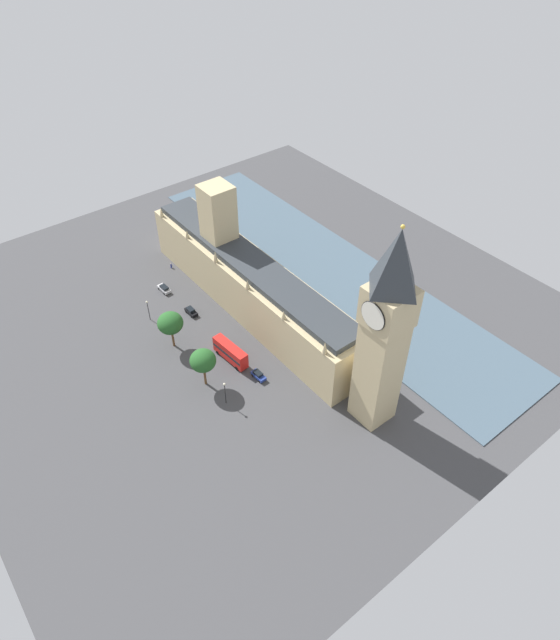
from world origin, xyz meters
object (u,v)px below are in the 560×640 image
(car_black_kerbside, at_px, (191,311))
(plane_tree_near_tower, at_px, (170,323))
(clock_tower, at_px, (385,330))
(street_lamp_by_river_gate, at_px, (148,307))
(double_decker_bus_midblock, at_px, (230,352))
(car_silver_trailing, at_px, (164,289))
(street_lamp_opposite_hall, at_px, (225,389))
(plane_tree_leading, at_px, (203,361))
(parliament_building, at_px, (248,281))
(pedestrian_far_end, at_px, (171,266))
(car_blue_under_trees, at_px, (258,375))

(car_black_kerbside, distance_m, plane_tree_near_tower, 14.13)
(clock_tower, height_order, car_black_kerbside, clock_tower)
(car_black_kerbside, relative_size, street_lamp_by_river_gate, 0.66)
(clock_tower, xyz_separation_m, double_decker_bus_midblock, (15.10, -32.91, -22.60))
(clock_tower, distance_m, car_black_kerbside, 60.51)
(car_silver_trailing, relative_size, street_lamp_by_river_gate, 0.74)
(car_black_kerbside, relative_size, street_lamp_opposite_hall, 0.63)
(plane_tree_near_tower, relative_size, street_lamp_opposite_hall, 1.56)
(car_silver_trailing, relative_size, street_lamp_opposite_hall, 0.71)
(plane_tree_leading, height_order, street_lamp_by_river_gate, plane_tree_leading)
(plane_tree_near_tower, bearing_deg, street_lamp_opposite_hall, 89.64)
(clock_tower, xyz_separation_m, car_silver_trailing, (14.61, -66.63, -24.34))
(car_black_kerbside, bearing_deg, street_lamp_opposite_hall, 70.64)
(parliament_building, distance_m, street_lamp_opposite_hall, 34.55)
(car_black_kerbside, distance_m, pedestrian_far_end, 22.25)
(car_silver_trailing, xyz_separation_m, street_lamp_opposite_hall, (9.05, 44.26, 3.68))
(clock_tower, xyz_separation_m, street_lamp_by_river_gate, (23.51, -58.37, -20.84))
(plane_tree_near_tower, bearing_deg, clock_tower, 117.12)
(plane_tree_leading, bearing_deg, car_black_kerbside, -113.79)
(car_silver_trailing, xyz_separation_m, double_decker_bus_midblock, (0.49, 33.72, 1.74))
(plane_tree_near_tower, xyz_separation_m, street_lamp_opposite_hall, (0.15, 23.52, -2.97))
(plane_tree_leading, distance_m, street_lamp_opposite_hall, 8.37)
(clock_tower, relative_size, plane_tree_leading, 4.74)
(parliament_building, xyz_separation_m, clock_tower, (0.46, 46.80, 16.75))
(plane_tree_leading, bearing_deg, clock_tower, 128.69)
(plane_tree_leading, xyz_separation_m, street_lamp_opposite_hall, (-0.48, 7.75, -3.12))
(plane_tree_near_tower, distance_m, street_lamp_opposite_hall, 23.71)
(street_lamp_opposite_hall, bearing_deg, plane_tree_near_tower, -90.36)
(double_decker_bus_midblock, bearing_deg, car_black_kerbside, 81.26)
(clock_tower, bearing_deg, car_black_kerbside, -75.62)
(pedestrian_far_end, height_order, plane_tree_leading, plane_tree_leading)
(car_silver_trailing, distance_m, double_decker_bus_midblock, 33.77)
(car_blue_under_trees, xyz_separation_m, pedestrian_far_end, (-5.79, -51.02, -0.20))
(clock_tower, relative_size, street_lamp_opposite_hall, 7.43)
(car_blue_under_trees, relative_size, pedestrian_far_end, 2.69)
(plane_tree_near_tower, bearing_deg, car_black_kerbside, -141.47)
(car_silver_trailing, xyz_separation_m, car_black_kerbside, (-0.85, 12.97, -0.00))
(car_black_kerbside, xyz_separation_m, pedestrian_far_end, (-6.21, -21.37, -0.20))
(street_lamp_opposite_hall, bearing_deg, street_lamp_by_river_gate, -90.24)
(car_silver_trailing, bearing_deg, parliament_building, -55.28)
(pedestrian_far_end, bearing_deg, street_lamp_by_river_gate, 8.55)
(clock_tower, distance_m, street_lamp_opposite_hall, 38.57)
(car_blue_under_trees, bearing_deg, street_lamp_opposite_hall, 7.21)
(clock_tower, xyz_separation_m, plane_tree_near_tower, (23.51, -45.90, -17.70))
(parliament_building, height_order, double_decker_bus_midblock, parliament_building)
(clock_tower, bearing_deg, car_blue_under_trees, -60.94)
(clock_tower, relative_size, car_black_kerbside, 11.73)
(clock_tower, distance_m, car_silver_trailing, 72.43)
(parliament_building, xyz_separation_m, double_decker_bus_midblock, (15.55, 13.90, -5.84))
(double_decker_bus_midblock, bearing_deg, street_lamp_by_river_gate, 103.23)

